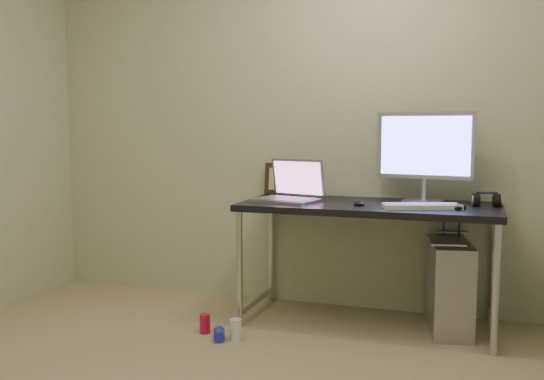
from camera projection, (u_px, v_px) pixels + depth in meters
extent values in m
cube|color=beige|center=(284.00, 121.00, 4.12)|extent=(3.50, 0.02, 2.50)
cube|color=black|center=(369.00, 207.00, 3.66)|extent=(1.53, 0.67, 0.04)
cylinder|color=silver|center=(239.00, 269.00, 3.65)|extent=(0.04, 0.04, 0.71)
cylinder|color=silver|center=(271.00, 250.00, 4.21)|extent=(0.04, 0.04, 0.71)
cylinder|color=silver|center=(496.00, 290.00, 3.19)|extent=(0.04, 0.04, 0.71)
cylinder|color=silver|center=(493.00, 266.00, 3.74)|extent=(0.04, 0.04, 0.71)
cylinder|color=silver|center=(256.00, 301.00, 3.96)|extent=(0.04, 0.59, 0.04)
cylinder|color=silver|center=(492.00, 324.00, 3.49)|extent=(0.04, 0.59, 0.04)
cube|color=#A8A9AD|center=(449.00, 286.00, 3.60)|extent=(0.31, 0.54, 0.53)
cylinder|color=#B3B3BA|center=(449.00, 245.00, 3.37)|extent=(0.19, 0.06, 0.03)
cylinder|color=#B3B3BA|center=(452.00, 233.00, 3.77)|extent=(0.19, 0.06, 0.03)
cylinder|color=black|center=(443.00, 256.00, 3.82)|extent=(0.01, 0.16, 0.69)
cylinder|color=black|center=(458.00, 260.00, 3.78)|extent=(0.02, 0.11, 0.71)
cylinder|color=red|center=(205.00, 324.00, 3.57)|extent=(0.08, 0.08, 0.11)
cylinder|color=white|center=(236.00, 330.00, 3.44)|extent=(0.07, 0.07, 0.12)
cylinder|color=#2135C3|center=(219.00, 334.00, 3.45)|extent=(0.11, 0.13, 0.06)
cube|color=#B3B3BA|center=(286.00, 200.00, 3.74)|extent=(0.43, 0.35, 0.02)
cube|color=gray|center=(286.00, 198.00, 3.73)|extent=(0.37, 0.29, 0.00)
cube|color=#94949B|center=(298.00, 178.00, 3.84)|extent=(0.37, 0.14, 0.24)
cube|color=#874C76|center=(298.00, 178.00, 3.84)|extent=(0.33, 0.12, 0.21)
cube|color=#B3B3BA|center=(424.00, 201.00, 3.70)|extent=(0.26, 0.20, 0.02)
cylinder|color=#B3B3BA|center=(424.00, 189.00, 3.71)|extent=(0.04, 0.04, 0.13)
cube|color=#B3B3BA|center=(425.00, 145.00, 3.68)|extent=(0.59, 0.12, 0.41)
cube|color=#565DDA|center=(425.00, 146.00, 3.65)|extent=(0.53, 0.08, 0.35)
cube|color=white|center=(422.00, 206.00, 3.43)|extent=(0.45, 0.27, 0.03)
ellipsoid|color=black|center=(459.00, 206.00, 3.40)|extent=(0.10, 0.14, 0.04)
ellipsoid|color=black|center=(359.00, 202.00, 3.57)|extent=(0.09, 0.12, 0.04)
cylinder|color=black|center=(476.00, 201.00, 3.54)|extent=(0.05, 0.10, 0.10)
cylinder|color=black|center=(497.00, 202.00, 3.51)|extent=(0.05, 0.10, 0.10)
cube|color=black|center=(487.00, 193.00, 3.52)|extent=(0.12, 0.03, 0.01)
cube|color=black|center=(284.00, 179.00, 4.13)|extent=(0.28, 0.11, 0.22)
cylinder|color=silver|center=(309.00, 188.00, 4.08)|extent=(0.01, 0.01, 0.10)
cylinder|color=white|center=(309.00, 179.00, 4.07)|extent=(0.05, 0.04, 0.04)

